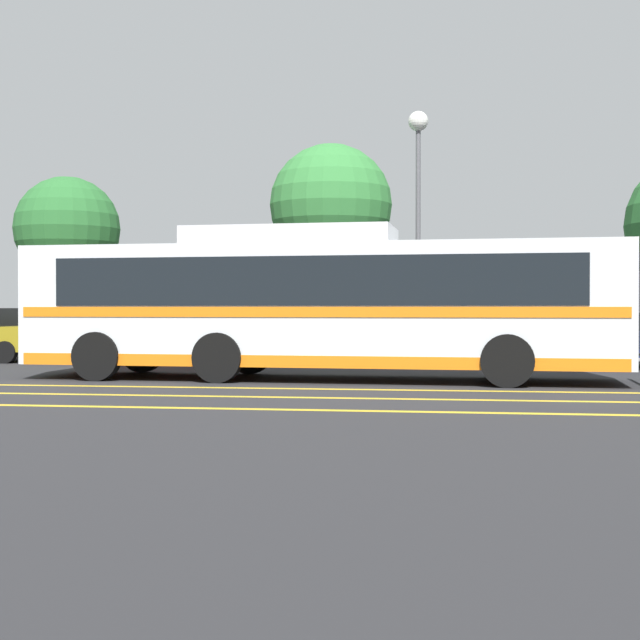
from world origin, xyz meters
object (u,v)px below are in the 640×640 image
Objects in this scene: parked_car_2 at (416,340)px; parked_car_1 at (169,337)px; tree_3 at (331,206)px; transit_bus at (319,303)px; tree_1 at (67,229)px; street_lamp at (418,171)px.

parked_car_1 is at bearing 87.92° from parked_car_2.
parked_car_1 is 0.73× the size of tree_3.
transit_bus is 6.84m from parked_car_1.
parked_car_1 reaches higher than parked_car_2.
tree_1 is at bearing -178.81° from tree_3.
transit_bus is 2.79× the size of parked_car_2.
parked_car_1 is 0.67× the size of street_lamp.
transit_bus is at bearing -43.38° from tree_1.
street_lamp reaches higher than parked_car_2.
transit_bus is 13.23m from tree_1.
parked_car_2 is at bearing -89.26° from street_lamp.
parked_car_2 is at bearing -86.46° from parked_car_1.
parked_car_1 is 6.98m from tree_3.
transit_bus is 2.63× the size of parked_car_1.
tree_1 reaches higher than parked_car_1.
parked_car_2 is 5.42m from street_lamp.
parked_car_2 is 12.45m from tree_1.
tree_3 is at bearing 1.19° from tree_1.
parked_car_2 is at bearing 162.29° from transit_bus.
tree_1 is 0.87× the size of tree_3.
street_lamp is 1.09× the size of tree_3.
tree_3 is at bearing 30.60° from parked_car_2.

